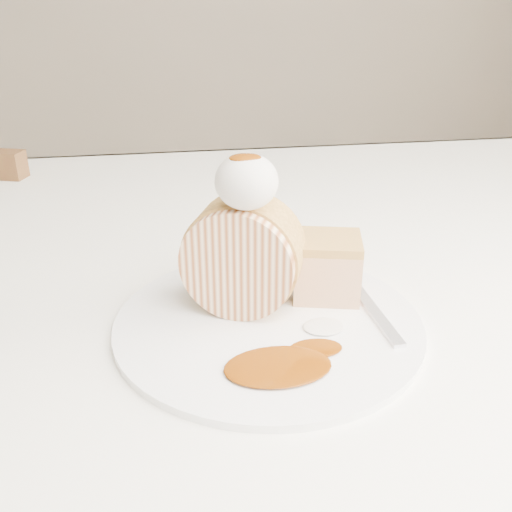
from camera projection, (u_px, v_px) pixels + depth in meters
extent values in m
cube|color=white|center=(218.00, 258.00, 0.72)|extent=(1.40, 0.90, 0.04)
cube|color=white|center=(197.00, 218.00, 1.17)|extent=(1.40, 0.01, 0.28)
cylinder|color=brown|center=(477.00, 318.00, 1.30)|extent=(0.06, 0.06, 0.71)
cube|color=brown|center=(16.00, 308.00, 1.28)|extent=(0.48, 0.48, 0.04)
cylinder|color=brown|center=(119.00, 348.00, 1.49)|extent=(0.03, 0.03, 0.37)
cylinder|color=brown|center=(6.00, 337.00, 1.54)|extent=(0.03, 0.03, 0.37)
cylinder|color=brown|center=(62.00, 435.00, 1.20)|extent=(0.03, 0.03, 0.37)
cylinder|color=white|center=(268.00, 323.00, 0.53)|extent=(0.35, 0.35, 0.01)
cylinder|color=beige|center=(242.00, 257.00, 0.53)|extent=(0.12, 0.09, 0.11)
cube|color=tan|center=(327.00, 270.00, 0.57)|extent=(0.08, 0.07, 0.05)
ellipsoid|color=silver|center=(247.00, 182.00, 0.49)|extent=(0.06, 0.06, 0.05)
ellipsoid|color=#682E04|center=(245.00, 151.00, 0.47)|extent=(0.03, 0.02, 0.01)
cube|color=silver|center=(373.00, 311.00, 0.54)|extent=(0.03, 0.17, 0.00)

